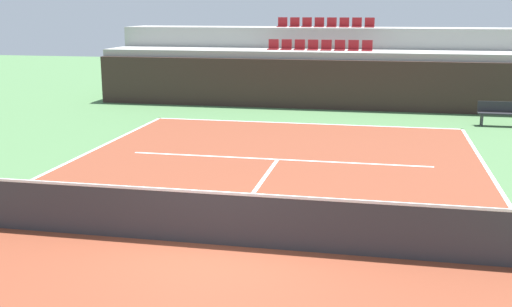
{
  "coord_description": "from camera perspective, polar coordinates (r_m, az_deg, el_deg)",
  "views": [
    {
      "loc": [
        2.74,
        -9.84,
        4.03
      ],
      "look_at": [
        0.3,
        2.0,
        1.2
      ],
      "focal_mm": 43.59,
      "sensor_mm": 36.0,
      "label": 1
    }
  ],
  "objects": [
    {
      "name": "back_wall",
      "position": [
        25.61,
        5.43,
        6.32
      ],
      "size": [
        18.6,
        0.3,
        2.0
      ],
      "primitive_type": "cube",
      "color": "#33231E",
      "rests_on": "ground_plane"
    },
    {
      "name": "stands_tier_lower",
      "position": [
        26.93,
        5.76,
        6.96
      ],
      "size": [
        18.6,
        2.4,
        2.3
      ],
      "primitive_type": "cube",
      "color": "#9E9E99",
      "rests_on": "ground_plane"
    },
    {
      "name": "court_surface",
      "position": [
        10.98,
        -3.69,
        -8.36
      ],
      "size": [
        11.0,
        24.0,
        0.01
      ],
      "primitive_type": "cube",
      "color": "brown",
      "rests_on": "ground_plane"
    },
    {
      "name": "centre_service_line",
      "position": [
        13.92,
        -0.22,
        -3.61
      ],
      "size": [
        0.1,
        6.4,
        0.0
      ],
      "primitive_type": "cube",
      "color": "white",
      "rests_on": "court_surface"
    },
    {
      "name": "seating_row_upper",
      "position": [
        29.27,
        6.38,
        11.69
      ],
      "size": [
        4.44,
        0.44,
        0.44
      ],
      "color": "maroon",
      "rests_on": "stands_tier_upper"
    },
    {
      "name": "baseline_far",
      "position": [
        22.33,
        4.39,
        2.77
      ],
      "size": [
        11.0,
        0.1,
        0.0
      ],
      "primitive_type": "cube",
      "color": "white",
      "rests_on": "court_surface"
    },
    {
      "name": "player_bench",
      "position": [
        23.41,
        21.49,
        3.6
      ],
      "size": [
        1.5,
        0.4,
        0.85
      ],
      "color": "#232328",
      "rests_on": "ground_plane"
    },
    {
      "name": "service_line_far",
      "position": [
        16.95,
        1.99,
        -0.54
      ],
      "size": [
        8.26,
        0.1,
        0.0
      ],
      "primitive_type": "cube",
      "color": "white",
      "rests_on": "court_surface"
    },
    {
      "name": "ground_plane",
      "position": [
        10.98,
        -3.69,
        -8.38
      ],
      "size": [
        80.0,
        80.0,
        0.0
      ],
      "primitive_type": "plane",
      "color": "#477042"
    },
    {
      "name": "tennis_net",
      "position": [
        10.8,
        -3.73,
        -5.87
      ],
      "size": [
        11.08,
        0.08,
        1.07
      ],
      "color": "black",
      "rests_on": "court_surface"
    },
    {
      "name": "seating_row_lower",
      "position": [
        26.92,
        5.84,
        9.68
      ],
      "size": [
        4.44,
        0.44,
        0.44
      ],
      "color": "maroon",
      "rests_on": "stands_tier_lower"
    },
    {
      "name": "stands_tier_upper",
      "position": [
        29.26,
        6.28,
        8.32
      ],
      "size": [
        18.6,
        2.4,
        3.19
      ],
      "primitive_type": "cube",
      "color": "#9E9E99",
      "rests_on": "ground_plane"
    }
  ]
}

